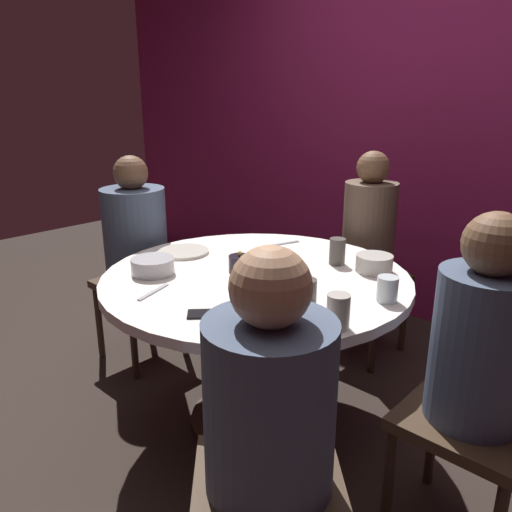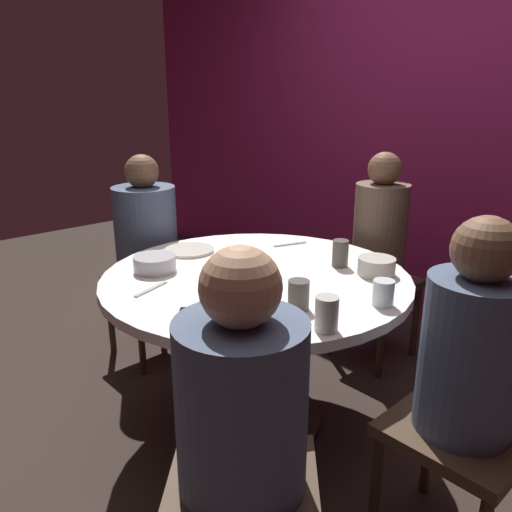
{
  "view_description": "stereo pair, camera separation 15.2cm",
  "coord_description": "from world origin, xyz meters",
  "px_view_note": "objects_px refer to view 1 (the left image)",
  "views": [
    {
      "loc": [
        1.36,
        -1.47,
        1.45
      ],
      "look_at": [
        0.0,
        0.0,
        0.8
      ],
      "focal_mm": 35.39,
      "sensor_mm": 36.0,
      "label": 1
    },
    {
      "loc": [
        1.47,
        -1.36,
        1.45
      ],
      "look_at": [
        0.0,
        0.0,
        0.8
      ],
      "focal_mm": 35.39,
      "sensor_mm": 36.0,
      "label": 2
    }
  ],
  "objects_px": {
    "dining_table": "(256,308)",
    "seated_diner_left": "(136,238)",
    "wine_glass": "(251,283)",
    "dinner_plate": "(184,252)",
    "seated_diner_back": "(369,234)",
    "cup_by_right_diner": "(306,294)",
    "bowl_salad_center": "(374,263)",
    "cup_by_left_diner": "(337,251)",
    "seated_diner_right": "(480,351)",
    "cup_near_candle": "(338,311)",
    "cell_phone": "(208,314)",
    "bowl_serving_large": "(153,266)",
    "candle_holder": "(240,264)",
    "seated_diner_front_right": "(269,408)",
    "bowl_small_white": "(251,289)",
    "cup_center_front": "(387,289)"
  },
  "relations": [
    {
      "from": "dining_table",
      "to": "seated_diner_left",
      "type": "xyz_separation_m",
      "value": [
        -0.88,
        0.0,
        0.14
      ]
    },
    {
      "from": "wine_glass",
      "to": "dinner_plate",
      "type": "height_order",
      "value": "wine_glass"
    },
    {
      "from": "dining_table",
      "to": "seated_diner_left",
      "type": "bearing_deg",
      "value": 180.0
    },
    {
      "from": "seated_diner_back",
      "to": "cup_by_right_diner",
      "type": "height_order",
      "value": "seated_diner_back"
    },
    {
      "from": "seated_diner_back",
      "to": "bowl_salad_center",
      "type": "distance_m",
      "value": 0.64
    },
    {
      "from": "cup_by_left_diner",
      "to": "cup_by_right_diner",
      "type": "xyz_separation_m",
      "value": [
        0.19,
        -0.48,
        -0.01
      ]
    },
    {
      "from": "seated_diner_right",
      "to": "cup_near_candle",
      "type": "xyz_separation_m",
      "value": [
        -0.38,
        -0.2,
        0.08
      ]
    },
    {
      "from": "seated_diner_back",
      "to": "cell_phone",
      "type": "bearing_deg",
      "value": 6.87
    },
    {
      "from": "bowl_serving_large",
      "to": "bowl_salad_center",
      "type": "xyz_separation_m",
      "value": [
        0.67,
        0.66,
        0.0
      ]
    },
    {
      "from": "bowl_salad_center",
      "to": "seated_diner_right",
      "type": "bearing_deg",
      "value": -32.26
    },
    {
      "from": "wine_glass",
      "to": "cell_phone",
      "type": "relative_size",
      "value": 1.26
    },
    {
      "from": "dining_table",
      "to": "seated_diner_back",
      "type": "relative_size",
      "value": 1.11
    },
    {
      "from": "seated_diner_right",
      "to": "cell_phone",
      "type": "distance_m",
      "value": 0.87
    },
    {
      "from": "seated_diner_back",
      "to": "candle_holder",
      "type": "xyz_separation_m",
      "value": [
        -0.07,
        -0.94,
        0.05
      ]
    },
    {
      "from": "seated_diner_left",
      "to": "seated_diner_front_right",
      "type": "distance_m",
      "value": 1.66
    },
    {
      "from": "bowl_small_white",
      "to": "seated_diner_back",
      "type": "bearing_deg",
      "value": 97.75
    },
    {
      "from": "dining_table",
      "to": "bowl_serving_large",
      "type": "xyz_separation_m",
      "value": [
        -0.32,
        -0.29,
        0.19
      ]
    },
    {
      "from": "cup_center_front",
      "to": "cup_near_candle",
      "type": "bearing_deg",
      "value": -91.0
    },
    {
      "from": "wine_glass",
      "to": "cup_by_left_diner",
      "type": "relative_size",
      "value": 1.49
    },
    {
      "from": "dining_table",
      "to": "cup_near_candle",
      "type": "bearing_deg",
      "value": -19.85
    },
    {
      "from": "seated_diner_back",
      "to": "wine_glass",
      "type": "distance_m",
      "value": 1.28
    },
    {
      "from": "wine_glass",
      "to": "dinner_plate",
      "type": "distance_m",
      "value": 0.81
    },
    {
      "from": "cup_near_candle",
      "to": "cup_by_right_diner",
      "type": "xyz_separation_m",
      "value": [
        -0.18,
        0.06,
        -0.01
      ]
    },
    {
      "from": "wine_glass",
      "to": "bowl_serving_large",
      "type": "bearing_deg",
      "value": 176.15
    },
    {
      "from": "cup_near_candle",
      "to": "cup_by_right_diner",
      "type": "distance_m",
      "value": 0.19
    },
    {
      "from": "bowl_serving_large",
      "to": "cup_by_left_diner",
      "type": "relative_size",
      "value": 1.53
    },
    {
      "from": "bowl_salad_center",
      "to": "bowl_small_white",
      "type": "xyz_separation_m",
      "value": [
        -0.2,
        -0.55,
        -0.01
      ]
    },
    {
      "from": "seated_diner_back",
      "to": "wine_glass",
      "type": "height_order",
      "value": "seated_diner_back"
    },
    {
      "from": "dining_table",
      "to": "bowl_salad_center",
      "type": "relative_size",
      "value": 8.3
    },
    {
      "from": "dining_table",
      "to": "bowl_serving_large",
      "type": "relative_size",
      "value": 7.14
    },
    {
      "from": "bowl_small_white",
      "to": "candle_holder",
      "type": "bearing_deg",
      "value": 143.7
    },
    {
      "from": "seated_diner_right",
      "to": "bowl_small_white",
      "type": "bearing_deg",
      "value": 13.54
    },
    {
      "from": "seated_diner_left",
      "to": "cup_by_left_diner",
      "type": "relative_size",
      "value": 9.7
    },
    {
      "from": "cell_phone",
      "to": "cup_by_left_diner",
      "type": "bearing_deg",
      "value": -47.48
    },
    {
      "from": "cup_near_candle",
      "to": "cup_center_front",
      "type": "height_order",
      "value": "cup_near_candle"
    },
    {
      "from": "bowl_small_white",
      "to": "seated_diner_left",
      "type": "bearing_deg",
      "value": 169.69
    },
    {
      "from": "wine_glass",
      "to": "bowl_small_white",
      "type": "distance_m",
      "value": 0.22
    },
    {
      "from": "candle_holder",
      "to": "cup_near_candle",
      "type": "xyz_separation_m",
      "value": [
        0.61,
        -0.17,
        0.02
      ]
    },
    {
      "from": "seated_diner_back",
      "to": "cup_center_front",
      "type": "relative_size",
      "value": 12.36
    },
    {
      "from": "cup_near_candle",
      "to": "cup_by_left_diner",
      "type": "bearing_deg",
      "value": 124.41
    },
    {
      "from": "seated_diner_front_right",
      "to": "bowl_small_white",
      "type": "xyz_separation_m",
      "value": [
        -0.5,
        0.46,
        0.05
      ]
    },
    {
      "from": "seated_diner_front_right",
      "to": "cup_center_front",
      "type": "distance_m",
      "value": 0.77
    },
    {
      "from": "dinner_plate",
      "to": "wine_glass",
      "type": "bearing_deg",
      "value": -22.93
    },
    {
      "from": "cup_near_candle",
      "to": "cup_by_left_diner",
      "type": "xyz_separation_m",
      "value": [
        -0.37,
        0.54,
        0.0
      ]
    },
    {
      "from": "dining_table",
      "to": "cup_by_left_diner",
      "type": "xyz_separation_m",
      "value": [
        0.18,
        0.34,
        0.21
      ]
    },
    {
      "from": "dinner_plate",
      "to": "bowl_salad_center",
      "type": "distance_m",
      "value": 0.89
    },
    {
      "from": "dinner_plate",
      "to": "bowl_serving_large",
      "type": "distance_m",
      "value": 0.3
    },
    {
      "from": "candle_holder",
      "to": "bowl_small_white",
      "type": "height_order",
      "value": "candle_holder"
    },
    {
      "from": "dining_table",
      "to": "cell_phone",
      "type": "xyz_separation_m",
      "value": [
        0.16,
        -0.41,
        0.16
      ]
    },
    {
      "from": "dining_table",
      "to": "dinner_plate",
      "type": "distance_m",
      "value": 0.48
    }
  ]
}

